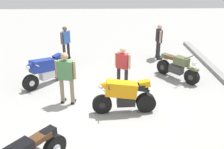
% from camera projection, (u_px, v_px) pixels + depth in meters
% --- Properties ---
extents(ground_plane, '(40.00, 40.00, 0.00)m').
position_uv_depth(ground_plane, '(108.00, 108.00, 8.11)').
color(ground_plane, '#9E9E99').
extents(motorcycle_orange_sportbike, '(0.70, 1.96, 1.14)m').
position_uv_depth(motorcycle_orange_sportbike, '(124.00, 95.00, 7.64)').
color(motorcycle_orange_sportbike, black).
rests_on(motorcycle_orange_sportbike, ground).
extents(motorcycle_blue_sportbike, '(1.58, 1.45, 1.14)m').
position_uv_depth(motorcycle_blue_sportbike, '(45.00, 70.00, 9.46)').
color(motorcycle_blue_sportbike, black).
rests_on(motorcycle_blue_sportbike, ground).
extents(motorcycle_olive_vintage, '(1.62, 1.35, 1.07)m').
position_uv_depth(motorcycle_olive_vintage, '(177.00, 67.00, 9.99)').
color(motorcycle_olive_vintage, black).
rests_on(motorcycle_olive_vintage, ground).
extents(person_in_black_shirt, '(0.65, 0.31, 1.68)m').
position_uv_depth(person_in_black_shirt, '(159.00, 39.00, 12.00)').
color(person_in_black_shirt, '#262628').
rests_on(person_in_black_shirt, ground).
extents(person_in_blue_shirt, '(0.59, 0.48, 1.61)m').
position_uv_depth(person_in_blue_shirt, '(66.00, 41.00, 11.90)').
color(person_in_blue_shirt, '#262628').
rests_on(person_in_blue_shirt, ground).
extents(person_in_green_shirt, '(0.39, 0.67, 1.76)m').
position_uv_depth(person_in_green_shirt, '(66.00, 75.00, 7.97)').
color(person_in_green_shirt, gray).
rests_on(person_in_green_shirt, ground).
extents(person_in_red_shirt, '(0.48, 0.58, 1.58)m').
position_uv_depth(person_in_red_shirt, '(123.00, 65.00, 9.07)').
color(person_in_red_shirt, '#262628').
rests_on(person_in_red_shirt, ground).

